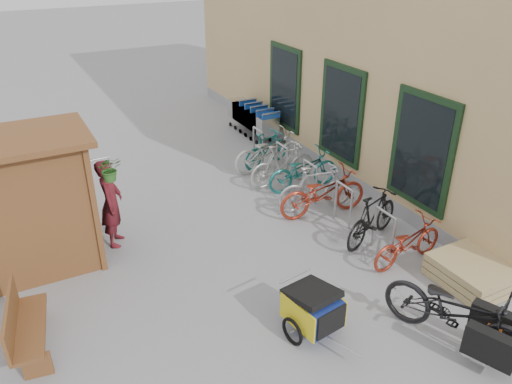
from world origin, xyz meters
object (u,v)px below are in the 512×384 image
bike_2 (323,193)px  bike_6 (269,151)px  bike_0 (408,242)px  bike_4 (303,170)px  cargo_bike (459,313)px  bike_5 (283,164)px  bike_7 (267,149)px  pallet_stack (471,273)px  bench (23,326)px  child_trailer (313,308)px  kiosk (22,187)px  bike_1 (372,217)px  person_kiosk (111,203)px  bike_3 (316,188)px  shopping_carts (252,116)px

bike_2 → bike_6: size_ratio=1.02×
bike_0 → bike_4: bike_4 is taller
bike_4 → cargo_bike: bearing=173.8°
bike_5 → bike_0: bearing=-175.3°
bike_7 → cargo_bike: bearing=158.6°
pallet_stack → bench: (-6.67, 1.79, 0.24)m
bike_5 → bike_6: bike_5 is taller
bike_6 → bike_7: bearing=-18.0°
child_trailer → bike_2: bike_2 is taller
child_trailer → bike_0: size_ratio=0.88×
child_trailer → bike_4: size_ratio=0.79×
bike_4 → bike_0: bearing=-177.0°
cargo_bike → bike_0: cargo_bike is taller
kiosk → bike_2: bearing=-8.1°
bike_0 → bench: bearing=77.9°
bike_4 → bike_7: bearing=6.0°
child_trailer → bike_5: bike_5 is taller
kiosk → bike_4: size_ratio=1.42×
bike_1 → bike_7: (-0.05, 4.00, -0.05)m
child_trailer → cargo_bike: size_ratio=0.62×
kiosk → pallet_stack: size_ratio=2.08×
pallet_stack → child_trailer: size_ratio=0.87×
bike_1 → bike_7: size_ratio=1.12×
cargo_bike → bike_0: size_ratio=1.41×
cargo_bike → person_kiosk: bearing=105.1°
bench → bike_5: (5.81, 2.91, 0.06)m
kiosk → bike_6: (5.55, 1.72, -1.06)m
bike_2 → bike_7: bearing=2.6°
child_trailer → cargo_bike: cargo_bike is taller
child_trailer → bike_3: size_ratio=0.82×
bench → shopping_carts: 9.03m
bike_1 → person_kiosk: bearing=43.7°
bench → bike_7: 7.25m
person_kiosk → bike_2: person_kiosk is taller
bike_4 → bike_6: 1.30m
bike_7 → person_kiosk: bearing=97.7°
bike_4 → bike_5: bearing=39.9°
pallet_stack → shopping_carts: (-0.00, 7.88, 0.38)m
cargo_bike → bike_5: size_ratio=1.32×
kiosk → bike_2: (5.43, -0.77, -1.05)m
kiosk → pallet_stack: bearing=-31.7°
child_trailer → bike_0: (2.45, 0.70, -0.03)m
kiosk → shopping_carts: 7.51m
bike_4 → bike_5: 0.51m
shopping_carts → child_trailer: size_ratio=1.63×
bike_4 → bike_3: bearing=165.4°
kiosk → bike_5: kiosk is taller
person_kiosk → bike_0: (4.39, -3.03, -0.43)m
shopping_carts → bike_1: 6.08m
person_kiosk → bike_4: person_kiosk is taller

